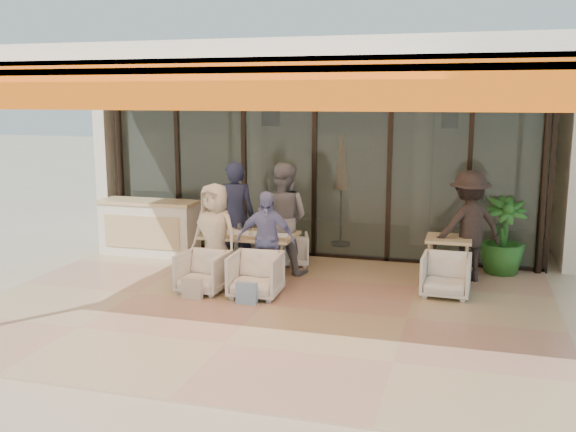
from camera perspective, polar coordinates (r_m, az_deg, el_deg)
name	(u,v)px	position (r m, az deg, el deg)	size (l,w,h in m)	color
ground	(264,307)	(9.15, -2.17, -8.06)	(70.00, 70.00, 0.00)	#C6B293
terrace_floor	(264,306)	(9.15, -2.17, -8.03)	(8.00, 6.00, 0.01)	tan
terrace_structure	(256,71)	(8.43, -2.90, 12.79)	(8.00, 6.00, 3.40)	silver
glass_storefront	(315,171)	(11.64, 2.37, 4.01)	(8.08, 0.10, 3.20)	#9EADA3
interior_block	(341,130)	(13.84, 4.70, 7.63)	(9.05, 3.62, 3.52)	silver
host_counter	(149,227)	(12.21, -12.22, -0.99)	(1.85, 0.65, 1.04)	silver
dining_table	(250,237)	(10.41, -3.44, -1.87)	(1.50, 0.90, 0.93)	#D6C182
chair_far_left	(245,244)	(11.48, -3.81, -2.46)	(0.66, 0.62, 0.68)	white
chair_far_right	(291,248)	(11.24, 0.23, -2.86)	(0.61, 0.57, 0.63)	white
chair_near_left	(203,270)	(9.77, -7.58, -4.81)	(0.67, 0.63, 0.69)	white
chair_near_right	(256,273)	(9.47, -2.90, -5.09)	(0.72, 0.67, 0.74)	white
diner_navy	(235,216)	(10.91, -4.73, 0.00)	(0.68, 0.45, 1.86)	#1B213C
diner_grey	(282,218)	(10.64, -0.50, -0.22)	(0.91, 0.71, 1.87)	slate
diner_cream	(215,234)	(10.11, -6.52, -1.61)	(0.78, 0.51, 1.61)	beige
diner_periwinkle	(266,240)	(9.83, -1.98, -2.15)	(0.89, 0.37, 1.52)	#7883C8
tote_bag_cream	(192,289)	(9.47, -8.52, -6.45)	(0.30, 0.10, 0.34)	silver
tote_bag_blue	(247,294)	(9.16, -3.70, -6.93)	(0.30, 0.10, 0.34)	#99BFD8
side_table	(449,244)	(10.43, 14.09, -2.42)	(0.70, 0.70, 0.74)	#D6C182
side_chair	(446,273)	(9.77, 13.86, -4.98)	(0.69, 0.65, 0.71)	white
standing_woman	(469,227)	(10.53, 15.77, -0.94)	(1.16, 0.67, 1.79)	black
potted_palm	(503,236)	(11.19, 18.55, -1.71)	(0.73, 0.73, 1.30)	#1E5919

